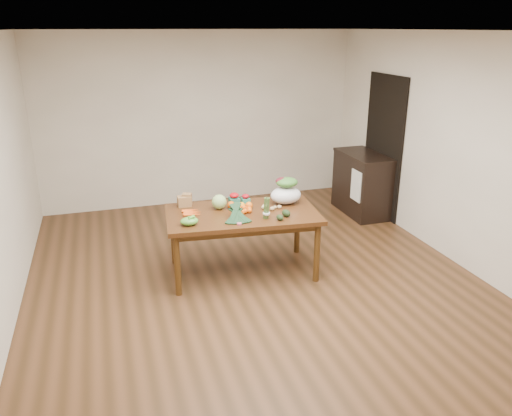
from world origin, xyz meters
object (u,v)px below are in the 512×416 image
object	(u,v)px
cabbage	(219,202)
mandarin_cluster	(244,209)
cabinet	(362,184)
asparagus_bundle	(266,208)
kale_bunch	(238,214)
paper_bag	(184,200)
dining_table	(243,242)
salad_bag	(286,192)

from	to	relation	value
cabbage	mandarin_cluster	xyz separation A→B (m)	(0.23, -0.20, -0.04)
cabbage	cabinet	bearing A→B (deg)	25.36
asparagus_bundle	kale_bunch	bearing A→B (deg)	-178.39
paper_bag	cabbage	distance (m)	0.43
cabinet	kale_bunch	distance (m)	2.94
asparagus_bundle	cabinet	bearing A→B (deg)	43.95
cabbage	kale_bunch	size ratio (longest dim) A/B	0.42
dining_table	cabinet	size ratio (longest dim) A/B	1.68
cabinet	asparagus_bundle	distance (m)	2.70
dining_table	cabbage	world-z (taller)	cabbage
paper_bag	asparagus_bundle	size ratio (longest dim) A/B	0.83
kale_bunch	asparagus_bundle	distance (m)	0.32
cabinet	dining_table	bearing A→B (deg)	-148.95
mandarin_cluster	dining_table	bearing A→B (deg)	127.78
asparagus_bundle	dining_table	bearing A→B (deg)	131.12
cabinet	asparagus_bundle	world-z (taller)	asparagus_bundle
paper_bag	dining_table	bearing A→B (deg)	-34.04
mandarin_cluster	salad_bag	size ratio (longest dim) A/B	0.48
cabinet	mandarin_cluster	bearing A→B (deg)	-148.52
kale_bunch	asparagus_bundle	world-z (taller)	asparagus_bundle
salad_bag	dining_table	bearing A→B (deg)	-166.90
dining_table	kale_bunch	distance (m)	0.54
kale_bunch	salad_bag	distance (m)	0.80
paper_bag	mandarin_cluster	world-z (taller)	paper_bag
asparagus_bundle	mandarin_cluster	bearing A→B (deg)	130.98
mandarin_cluster	kale_bunch	bearing A→B (deg)	-119.75
dining_table	paper_bag	xyz separation A→B (m)	(-0.59, 0.40, 0.45)
cabinet	cabbage	xyz separation A→B (m)	(-2.51, -1.19, 0.36)
cabbage	kale_bunch	distance (m)	0.45
dining_table	asparagus_bundle	distance (m)	0.60
dining_table	kale_bunch	xyz separation A→B (m)	(-0.12, -0.25, 0.45)
mandarin_cluster	kale_bunch	world-z (taller)	kale_bunch
paper_bag	cabbage	size ratio (longest dim) A/B	1.22
mandarin_cluster	cabbage	bearing A→B (deg)	138.94
mandarin_cluster	kale_bunch	size ratio (longest dim) A/B	0.45
salad_bag	kale_bunch	bearing A→B (deg)	-151.02
cabbage	salad_bag	world-z (taller)	salad_bag
cabinet	paper_bag	world-z (taller)	cabinet
dining_table	kale_bunch	bearing A→B (deg)	-110.34
cabinet	paper_bag	size ratio (longest dim) A/B	4.91
paper_bag	mandarin_cluster	size ratio (longest dim) A/B	1.15
mandarin_cluster	asparagus_bundle	size ratio (longest dim) A/B	0.72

